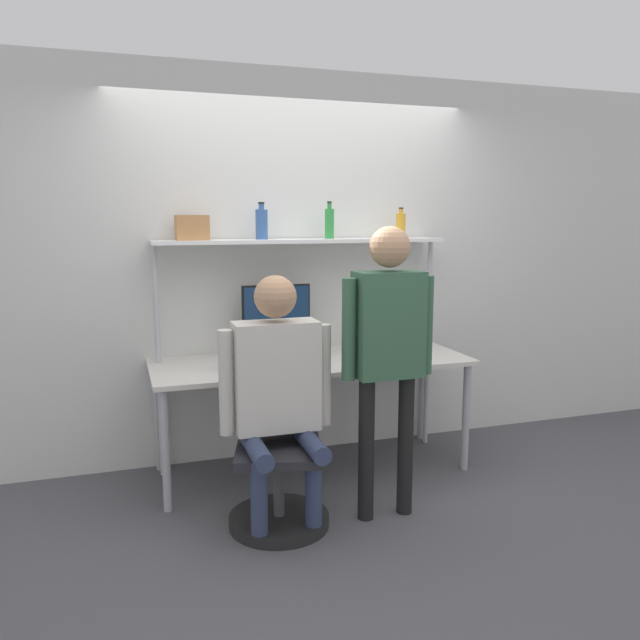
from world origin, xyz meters
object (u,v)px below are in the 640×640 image
Objects in this scene: person_seated at (278,382)px; cell_phone at (294,368)px; bottle_green at (329,223)px; bottle_amber at (401,225)px; office_chair at (279,475)px; person_standing at (388,336)px; bottle_blue at (262,224)px; storage_box at (192,228)px; monitor at (277,317)px; laptop at (250,361)px.

cell_phone is at bearing 64.94° from person_seated.
person_seated is at bearing -115.06° from cell_phone.
bottle_green reaches higher than bottle_amber.
cell_phone is at bearing 64.06° from office_chair.
cell_phone is at bearing -131.29° from bottle_green.
person_standing is 6.77× the size of bottle_blue.
cell_phone is 1.06m from bottle_green.
office_chair is at bearing -124.23° from bottle_green.
cell_phone is 1.11m from storage_box.
storage_box is (-0.32, 0.92, 0.81)m from person_seated.
person_seated reaches higher than office_chair.
monitor is 0.29× the size of person_standing.
laptop is at bearing 171.56° from cell_phone.
person_seated is (-0.23, -0.48, 0.06)m from cell_phone.
office_chair is 0.99m from person_standing.
bottle_blue is (-0.48, 0.99, 0.61)m from person_standing.
cell_phone is 0.99m from bottle_blue.
laptop is 0.91m from person_standing.
bottle_green is 0.54m from bottle_amber.
office_chair is 4.46× the size of storage_box.
person_seated reaches higher than monitor.
office_chair reaches higher than cell_phone.
bottle_amber is at bearing 0.19° from monitor.
laptop is 2.29× the size of cell_phone.
office_chair is 1.64m from bottle_blue.
office_chair is 1.65m from storage_box.
laptop is at bearing -113.70° from bottle_blue.
office_chair is at bearing -115.94° from cell_phone.
bottle_blue is at bearing 102.04° from cell_phone.
bottle_blue reaches higher than cell_phone.
office_chair is (-0.22, -0.87, -0.75)m from monitor.
person_standing reaches higher than cell_phone.
cell_phone is 0.70m from office_chair.
person_standing is 1.27m from bottle_amber.
storage_box is (-0.28, 0.40, 0.81)m from laptop.
person_standing is (0.38, -0.99, 0.02)m from monitor.
person_seated is 1.38m from bottle_green.
laptop is 0.27m from cell_phone.
bottle_blue is at bearing 0.00° from storage_box.
person_seated is at bearing -98.26° from bottle_blue.
monitor is 0.96m from person_seated.
laptop is at bearing 96.03° from office_chair.
bottle_amber reaches higher than person_seated.
cell_phone is at bearing 124.75° from person_standing.
person_standing is at bearing -55.25° from cell_phone.
office_chair is at bearing -97.95° from bottle_blue.
laptop is at bearing -161.55° from bottle_amber.
cell_phone is 0.16× the size of office_chair.
cell_phone is 0.73× the size of storage_box.
storage_box is (-0.93, 0.99, 0.58)m from person_standing.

